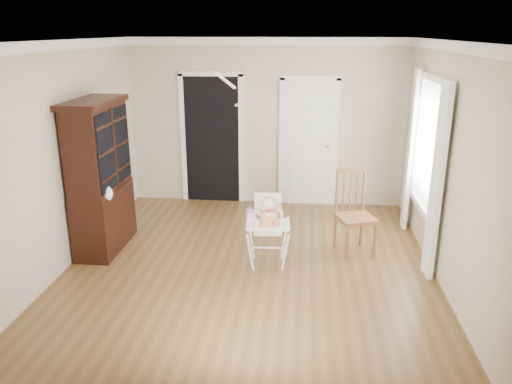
# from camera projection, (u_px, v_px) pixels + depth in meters

# --- Properties ---
(floor) EXTENTS (5.00, 5.00, 0.00)m
(floor) POSITION_uv_depth(u_px,v_px,m) (249.00, 267.00, 6.21)
(floor) COLOR brown
(floor) RESTS_ON ground
(ceiling) EXTENTS (5.00, 5.00, 0.00)m
(ceiling) POSITION_uv_depth(u_px,v_px,m) (248.00, 40.00, 5.37)
(ceiling) COLOR white
(ceiling) RESTS_ON wall_back
(wall_back) EXTENTS (4.50, 0.00, 4.50)m
(wall_back) POSITION_uv_depth(u_px,v_px,m) (266.00, 123.00, 8.15)
(wall_back) COLOR beige
(wall_back) RESTS_ON floor
(wall_left) EXTENTS (0.00, 5.00, 5.00)m
(wall_left) POSITION_uv_depth(u_px,v_px,m) (63.00, 157.00, 6.00)
(wall_left) COLOR beige
(wall_left) RESTS_ON floor
(wall_right) EXTENTS (0.00, 5.00, 5.00)m
(wall_right) POSITION_uv_depth(u_px,v_px,m) (448.00, 167.00, 5.58)
(wall_right) COLOR beige
(wall_right) RESTS_ON floor
(crown_molding) EXTENTS (4.50, 5.00, 0.12)m
(crown_molding) POSITION_uv_depth(u_px,v_px,m) (248.00, 46.00, 5.39)
(crown_molding) COLOR white
(crown_molding) RESTS_ON ceiling
(doorway) EXTENTS (1.06, 0.05, 2.22)m
(doorway) POSITION_uv_depth(u_px,v_px,m) (212.00, 137.00, 8.30)
(doorway) COLOR black
(doorway) RESTS_ON wall_back
(closet_door) EXTENTS (0.96, 0.09, 2.13)m
(closet_door) POSITION_uv_depth(u_px,v_px,m) (308.00, 144.00, 8.16)
(closet_door) COLOR white
(closet_door) RESTS_ON wall_back
(window_right) EXTENTS (0.13, 1.84, 2.30)m
(window_right) POSITION_uv_depth(u_px,v_px,m) (425.00, 155.00, 6.36)
(window_right) COLOR white
(window_right) RESTS_ON wall_right
(high_chair) EXTENTS (0.56, 0.68, 0.91)m
(high_chair) POSITION_uv_depth(u_px,v_px,m) (268.00, 223.00, 6.10)
(high_chair) COLOR white
(high_chair) RESTS_ON floor
(baby) EXTENTS (0.26, 0.19, 0.37)m
(baby) POSITION_uv_depth(u_px,v_px,m) (268.00, 213.00, 6.08)
(baby) COLOR beige
(baby) RESTS_ON high_chair
(cake) EXTENTS (0.28, 0.28, 0.13)m
(cake) POSITION_uv_depth(u_px,v_px,m) (269.00, 220.00, 5.83)
(cake) COLOR silver
(cake) RESTS_ON high_chair
(sippy_cup) EXTENTS (0.08, 0.08, 0.19)m
(sippy_cup) POSITION_uv_depth(u_px,v_px,m) (250.00, 215.00, 5.93)
(sippy_cup) COLOR #FE9BDF
(sippy_cup) RESTS_ON high_chair
(china_cabinet) EXTENTS (0.53, 1.18, 1.99)m
(china_cabinet) POSITION_uv_depth(u_px,v_px,m) (101.00, 176.00, 6.47)
(china_cabinet) COLOR black
(china_cabinet) RESTS_ON floor
(dining_chair) EXTENTS (0.58, 0.58, 1.10)m
(dining_chair) POSITION_uv_depth(u_px,v_px,m) (354.00, 215.00, 6.49)
(dining_chair) COLOR brown
(dining_chair) RESTS_ON floor
(streamer) EXTENTS (0.31, 0.42, 0.15)m
(streamer) POSITION_uv_depth(u_px,v_px,m) (225.00, 80.00, 5.55)
(streamer) COLOR pink
(streamer) RESTS_ON ceiling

